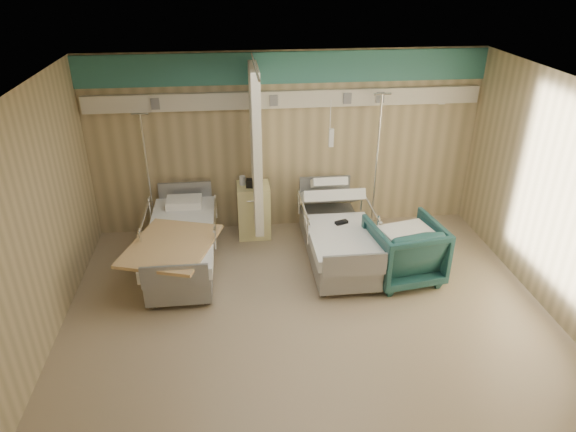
{
  "coord_description": "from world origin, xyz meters",
  "views": [
    {
      "loc": [
        -0.83,
        -5.02,
        4.01
      ],
      "look_at": [
        -0.19,
        0.6,
        1.11
      ],
      "focal_mm": 32.0,
      "sensor_mm": 36.0,
      "label": 1
    }
  ],
  "objects_px": {
    "bed_right": "(337,241)",
    "visitor_armchair": "(404,250)",
    "iv_stand_left": "(153,214)",
    "bed_left": "(183,249)",
    "bedside_cabinet": "(254,210)",
    "iv_stand_right": "(373,202)"
  },
  "relations": [
    {
      "from": "bed_left",
      "to": "iv_stand_right",
      "type": "relative_size",
      "value": 0.98
    },
    {
      "from": "visitor_armchair",
      "to": "iv_stand_left",
      "type": "distance_m",
      "value": 3.83
    },
    {
      "from": "bedside_cabinet",
      "to": "visitor_armchair",
      "type": "xyz_separation_m",
      "value": [
        1.96,
        -1.46,
        0.0
      ]
    },
    {
      "from": "bed_right",
      "to": "iv_stand_right",
      "type": "relative_size",
      "value": 0.98
    },
    {
      "from": "bedside_cabinet",
      "to": "iv_stand_right",
      "type": "relative_size",
      "value": 0.38
    },
    {
      "from": "bed_right",
      "to": "visitor_armchair",
      "type": "bearing_deg",
      "value": -34.47
    },
    {
      "from": "iv_stand_left",
      "to": "bed_right",
      "type": "bearing_deg",
      "value": -19.46
    },
    {
      "from": "visitor_armchair",
      "to": "iv_stand_right",
      "type": "height_order",
      "value": "iv_stand_right"
    },
    {
      "from": "iv_stand_right",
      "to": "iv_stand_left",
      "type": "bearing_deg",
      "value": 179.54
    },
    {
      "from": "bed_left",
      "to": "bedside_cabinet",
      "type": "height_order",
      "value": "bedside_cabinet"
    },
    {
      "from": "bedside_cabinet",
      "to": "bed_left",
      "type": "bearing_deg",
      "value": -139.4
    },
    {
      "from": "bed_left",
      "to": "iv_stand_left",
      "type": "xyz_separation_m",
      "value": [
        -0.51,
        0.96,
        0.1
      ]
    },
    {
      "from": "iv_stand_left",
      "to": "iv_stand_right",
      "type": "bearing_deg",
      "value": -0.46
    },
    {
      "from": "iv_stand_left",
      "to": "visitor_armchair",
      "type": "bearing_deg",
      "value": -23.27
    },
    {
      "from": "iv_stand_left",
      "to": "bedside_cabinet",
      "type": "bearing_deg",
      "value": -2.08
    },
    {
      "from": "bed_right",
      "to": "visitor_armchair",
      "type": "xyz_separation_m",
      "value": [
        0.81,
        -0.56,
        0.11
      ]
    },
    {
      "from": "bed_left",
      "to": "bedside_cabinet",
      "type": "relative_size",
      "value": 2.54
    },
    {
      "from": "bed_right",
      "to": "iv_stand_right",
      "type": "xyz_separation_m",
      "value": [
        0.78,
        0.93,
        0.14
      ]
    },
    {
      "from": "bed_right",
      "to": "bed_left",
      "type": "distance_m",
      "value": 2.2
    },
    {
      "from": "bed_left",
      "to": "visitor_armchair",
      "type": "bearing_deg",
      "value": -10.46
    },
    {
      "from": "bed_right",
      "to": "visitor_armchair",
      "type": "relative_size",
      "value": 2.31
    },
    {
      "from": "bed_right",
      "to": "iv_stand_right",
      "type": "height_order",
      "value": "iv_stand_right"
    }
  ]
}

